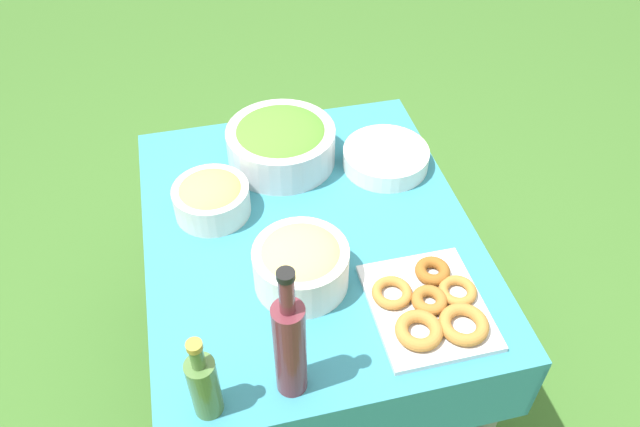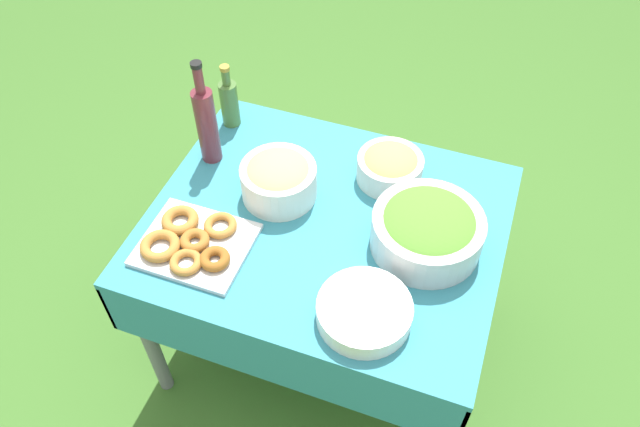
{
  "view_description": "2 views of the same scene",
  "coord_description": "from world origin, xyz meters",
  "px_view_note": "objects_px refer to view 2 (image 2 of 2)",
  "views": [
    {
      "loc": [
        -1.19,
        0.25,
        1.96
      ],
      "look_at": [
        0.0,
        -0.03,
        0.76
      ],
      "focal_mm": 35.0,
      "sensor_mm": 36.0,
      "label": 1
    },
    {
      "loc": [
        0.41,
        -1.19,
        2.2
      ],
      "look_at": [
        -0.02,
        0.0,
        0.74
      ],
      "focal_mm": 35.0,
      "sensor_mm": 36.0,
      "label": 2
    }
  ],
  "objects_px": {
    "salad_bowl": "(427,229)",
    "fruit_bowl": "(390,166)",
    "olive_oil_bottle": "(229,102)",
    "plate_stack": "(364,312)",
    "pasta_bowl": "(279,179)",
    "wine_bottle": "(206,123)",
    "donut_platter": "(192,242)"
  },
  "relations": [
    {
      "from": "salad_bowl",
      "to": "donut_platter",
      "type": "xyz_separation_m",
      "value": [
        -0.66,
        -0.25,
        -0.05
      ]
    },
    {
      "from": "donut_platter",
      "to": "olive_oil_bottle",
      "type": "bearing_deg",
      "value": 103.19
    },
    {
      "from": "salad_bowl",
      "to": "wine_bottle",
      "type": "bearing_deg",
      "value": 170.7
    },
    {
      "from": "salad_bowl",
      "to": "fruit_bowl",
      "type": "xyz_separation_m",
      "value": [
        -0.18,
        0.24,
        -0.02
      ]
    },
    {
      "from": "donut_platter",
      "to": "olive_oil_bottle",
      "type": "relative_size",
      "value": 1.33
    },
    {
      "from": "salad_bowl",
      "to": "olive_oil_bottle",
      "type": "xyz_separation_m",
      "value": [
        -0.79,
        0.31,
        0.02
      ]
    },
    {
      "from": "pasta_bowl",
      "to": "olive_oil_bottle",
      "type": "bearing_deg",
      "value": 137.79
    },
    {
      "from": "pasta_bowl",
      "to": "donut_platter",
      "type": "distance_m",
      "value": 0.34
    },
    {
      "from": "pasta_bowl",
      "to": "plate_stack",
      "type": "relative_size",
      "value": 0.92
    },
    {
      "from": "donut_platter",
      "to": "fruit_bowl",
      "type": "distance_m",
      "value": 0.68
    },
    {
      "from": "plate_stack",
      "to": "wine_bottle",
      "type": "xyz_separation_m",
      "value": [
        -0.68,
        0.44,
        0.12
      ]
    },
    {
      "from": "donut_platter",
      "to": "wine_bottle",
      "type": "xyz_separation_m",
      "value": [
        -0.12,
        0.37,
        0.13
      ]
    },
    {
      "from": "salad_bowl",
      "to": "fruit_bowl",
      "type": "distance_m",
      "value": 0.3
    },
    {
      "from": "plate_stack",
      "to": "fruit_bowl",
      "type": "bearing_deg",
      "value": 98.53
    },
    {
      "from": "wine_bottle",
      "to": "fruit_bowl",
      "type": "height_order",
      "value": "wine_bottle"
    },
    {
      "from": "wine_bottle",
      "to": "fruit_bowl",
      "type": "xyz_separation_m",
      "value": [
        0.6,
        0.11,
        -0.1
      ]
    },
    {
      "from": "plate_stack",
      "to": "fruit_bowl",
      "type": "height_order",
      "value": "fruit_bowl"
    },
    {
      "from": "salad_bowl",
      "to": "pasta_bowl",
      "type": "height_order",
      "value": "same"
    },
    {
      "from": "olive_oil_bottle",
      "to": "wine_bottle",
      "type": "distance_m",
      "value": 0.2
    },
    {
      "from": "fruit_bowl",
      "to": "olive_oil_bottle",
      "type": "bearing_deg",
      "value": 172.68
    },
    {
      "from": "salad_bowl",
      "to": "plate_stack",
      "type": "relative_size",
      "value": 1.26
    },
    {
      "from": "salad_bowl",
      "to": "olive_oil_bottle",
      "type": "relative_size",
      "value": 1.36
    },
    {
      "from": "donut_platter",
      "to": "plate_stack",
      "type": "distance_m",
      "value": 0.57
    },
    {
      "from": "donut_platter",
      "to": "wine_bottle",
      "type": "distance_m",
      "value": 0.41
    },
    {
      "from": "plate_stack",
      "to": "donut_platter",
      "type": "bearing_deg",
      "value": 173.62
    },
    {
      "from": "pasta_bowl",
      "to": "olive_oil_bottle",
      "type": "distance_m",
      "value": 0.4
    },
    {
      "from": "pasta_bowl",
      "to": "olive_oil_bottle",
      "type": "height_order",
      "value": "olive_oil_bottle"
    },
    {
      "from": "olive_oil_bottle",
      "to": "wine_bottle",
      "type": "relative_size",
      "value": 0.63
    },
    {
      "from": "pasta_bowl",
      "to": "wine_bottle",
      "type": "relative_size",
      "value": 0.63
    },
    {
      "from": "plate_stack",
      "to": "salad_bowl",
      "type": "bearing_deg",
      "value": 72.45
    },
    {
      "from": "wine_bottle",
      "to": "plate_stack",
      "type": "bearing_deg",
      "value": -32.64
    },
    {
      "from": "salad_bowl",
      "to": "fruit_bowl",
      "type": "bearing_deg",
      "value": 127.23
    }
  ]
}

